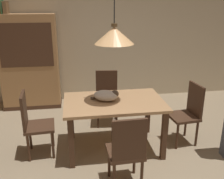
{
  "coord_description": "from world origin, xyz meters",
  "views": [
    {
      "loc": [
        -0.53,
        -2.82,
        2.09
      ],
      "look_at": [
        0.0,
        0.68,
        0.85
      ],
      "focal_mm": 41.09,
      "sensor_mm": 36.0,
      "label": 1
    }
  ],
  "objects_px": {
    "pendant_lamp": "(114,35)",
    "book_brown_thick": "(6,8)",
    "chair_far_back": "(107,95)",
    "chair_near_front": "(127,150)",
    "chair_right_side": "(188,111)",
    "book_green_slim": "(2,6)",
    "dining_table": "(114,107)",
    "cat_sleeping": "(106,95)",
    "hutch_bookcase": "(30,64)",
    "book_yellow_short": "(0,9)",
    "chair_left_side": "(33,122)"
  },
  "relations": [
    {
      "from": "pendant_lamp",
      "to": "book_brown_thick",
      "type": "bearing_deg",
      "value": 133.0
    },
    {
      "from": "chair_far_back",
      "to": "chair_near_front",
      "type": "relative_size",
      "value": 1.0
    },
    {
      "from": "chair_far_back",
      "to": "chair_near_front",
      "type": "height_order",
      "value": "same"
    },
    {
      "from": "chair_right_side",
      "to": "book_green_slim",
      "type": "xyz_separation_m",
      "value": [
        -2.9,
        1.83,
        1.47
      ]
    },
    {
      "from": "dining_table",
      "to": "chair_far_back",
      "type": "xyz_separation_m",
      "value": [
        0.01,
        0.88,
        -0.14
      ]
    },
    {
      "from": "chair_far_back",
      "to": "cat_sleeping",
      "type": "relative_size",
      "value": 2.29
    },
    {
      "from": "hutch_bookcase",
      "to": "book_yellow_short",
      "type": "bearing_deg",
      "value": 179.8
    },
    {
      "from": "chair_far_back",
      "to": "book_green_slim",
      "type": "bearing_deg",
      "value": 151.68
    },
    {
      "from": "chair_left_side",
      "to": "book_brown_thick",
      "type": "xyz_separation_m",
      "value": [
        -0.59,
        1.85,
        1.45
      ]
    },
    {
      "from": "chair_near_front",
      "to": "hutch_bookcase",
      "type": "distance_m",
      "value": 3.08
    },
    {
      "from": "chair_left_side",
      "to": "book_brown_thick",
      "type": "distance_m",
      "value": 2.42
    },
    {
      "from": "chair_right_side",
      "to": "book_yellow_short",
      "type": "height_order",
      "value": "book_yellow_short"
    },
    {
      "from": "dining_table",
      "to": "chair_near_front",
      "type": "relative_size",
      "value": 1.51
    },
    {
      "from": "chair_right_side",
      "to": "chair_near_front",
      "type": "relative_size",
      "value": 1.0
    },
    {
      "from": "dining_table",
      "to": "chair_right_side",
      "type": "bearing_deg",
      "value": 0.41
    },
    {
      "from": "dining_table",
      "to": "chair_near_front",
      "type": "xyz_separation_m",
      "value": [
        0.0,
        -0.88,
        -0.14
      ]
    },
    {
      "from": "chair_right_side",
      "to": "chair_left_side",
      "type": "relative_size",
      "value": 1.0
    },
    {
      "from": "dining_table",
      "to": "cat_sleeping",
      "type": "xyz_separation_m",
      "value": [
        -0.11,
        0.03,
        0.18
      ]
    },
    {
      "from": "cat_sleeping",
      "to": "dining_table",
      "type": "bearing_deg",
      "value": -15.11
    },
    {
      "from": "chair_far_back",
      "to": "pendant_lamp",
      "type": "distance_m",
      "value": 1.45
    },
    {
      "from": "chair_near_front",
      "to": "dining_table",
      "type": "bearing_deg",
      "value": 90.18
    },
    {
      "from": "cat_sleeping",
      "to": "hutch_bookcase",
      "type": "height_order",
      "value": "hutch_bookcase"
    },
    {
      "from": "cat_sleeping",
      "to": "book_green_slim",
      "type": "distance_m",
      "value": 2.72
    },
    {
      "from": "chair_right_side",
      "to": "book_yellow_short",
      "type": "relative_size",
      "value": 4.65
    },
    {
      "from": "chair_left_side",
      "to": "book_yellow_short",
      "type": "height_order",
      "value": "book_yellow_short"
    },
    {
      "from": "dining_table",
      "to": "chair_right_side",
      "type": "distance_m",
      "value": 1.14
    },
    {
      "from": "chair_far_back",
      "to": "chair_near_front",
      "type": "bearing_deg",
      "value": -90.18
    },
    {
      "from": "pendant_lamp",
      "to": "dining_table",
      "type": "bearing_deg",
      "value": -117.63
    },
    {
      "from": "chair_right_side",
      "to": "book_green_slim",
      "type": "height_order",
      "value": "book_green_slim"
    },
    {
      "from": "dining_table",
      "to": "chair_near_front",
      "type": "height_order",
      "value": "chair_near_front"
    },
    {
      "from": "book_brown_thick",
      "to": "chair_right_side",
      "type": "bearing_deg",
      "value": -32.79
    },
    {
      "from": "book_yellow_short",
      "to": "dining_table",
      "type": "bearing_deg",
      "value": -45.19
    },
    {
      "from": "chair_left_side",
      "to": "book_green_slim",
      "type": "height_order",
      "value": "book_green_slim"
    },
    {
      "from": "chair_left_side",
      "to": "pendant_lamp",
      "type": "height_order",
      "value": "pendant_lamp"
    },
    {
      "from": "chair_near_front",
      "to": "cat_sleeping",
      "type": "xyz_separation_m",
      "value": [
        -0.11,
        0.91,
        0.32
      ]
    },
    {
      "from": "chair_far_back",
      "to": "pendant_lamp",
      "type": "height_order",
      "value": "pendant_lamp"
    },
    {
      "from": "hutch_bookcase",
      "to": "chair_right_side",
      "type": "bearing_deg",
      "value": -35.91
    },
    {
      "from": "hutch_bookcase",
      "to": "book_brown_thick",
      "type": "bearing_deg",
      "value": 179.73
    },
    {
      "from": "chair_left_side",
      "to": "book_green_slim",
      "type": "distance_m",
      "value": 2.45
    },
    {
      "from": "chair_left_side",
      "to": "book_green_slim",
      "type": "bearing_deg",
      "value": 109.34
    },
    {
      "from": "book_yellow_short",
      "to": "book_green_slim",
      "type": "bearing_deg",
      "value": 0.0
    },
    {
      "from": "book_green_slim",
      "to": "chair_near_front",
      "type": "bearing_deg",
      "value": -56.8
    },
    {
      "from": "pendant_lamp",
      "to": "book_yellow_short",
      "type": "bearing_deg",
      "value": 134.81
    },
    {
      "from": "chair_near_front",
      "to": "book_yellow_short",
      "type": "distance_m",
      "value": 3.57
    },
    {
      "from": "dining_table",
      "to": "book_green_slim",
      "type": "distance_m",
      "value": 2.88
    },
    {
      "from": "cat_sleeping",
      "to": "hutch_bookcase",
      "type": "relative_size",
      "value": 0.22
    },
    {
      "from": "chair_near_front",
      "to": "cat_sleeping",
      "type": "relative_size",
      "value": 2.29
    },
    {
      "from": "book_brown_thick",
      "to": "book_yellow_short",
      "type": "bearing_deg",
      "value": 180.0
    },
    {
      "from": "book_brown_thick",
      "to": "book_green_slim",
      "type": "bearing_deg",
      "value": 180.0
    },
    {
      "from": "chair_left_side",
      "to": "hutch_bookcase",
      "type": "height_order",
      "value": "hutch_bookcase"
    }
  ]
}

